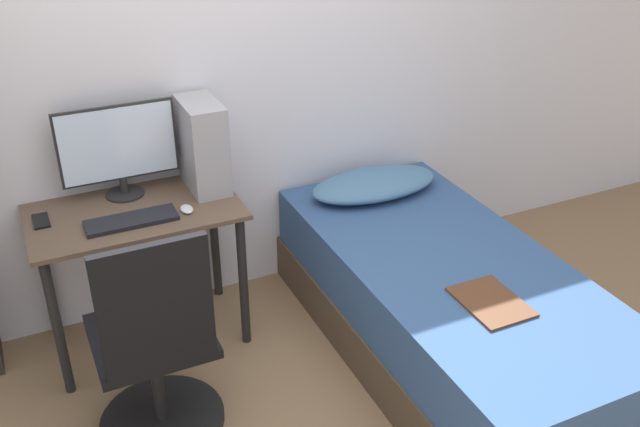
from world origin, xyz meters
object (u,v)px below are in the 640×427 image
(office_chair, at_px, (157,360))
(pc_tower, at_px, (203,145))
(keyboard, at_px, (131,220))
(bed, at_px, (448,309))
(monitor, at_px, (118,147))

(office_chair, height_order, pc_tower, pc_tower)
(office_chair, distance_m, keyboard, 0.66)
(office_chair, relative_size, bed, 0.50)
(bed, distance_m, pc_tower, 1.39)
(bed, relative_size, pc_tower, 4.65)
(bed, relative_size, monitor, 3.70)
(bed, bearing_deg, pc_tower, 137.36)
(office_chair, relative_size, keyboard, 2.52)
(office_chair, distance_m, pc_tower, 1.05)
(bed, xyz_separation_m, monitor, (-1.27, 0.90, 0.71))
(monitor, distance_m, pc_tower, 0.38)
(monitor, xyz_separation_m, keyboard, (-0.03, -0.28, -0.23))
(bed, height_order, keyboard, keyboard)
(office_chair, distance_m, monitor, 1.02)
(bed, bearing_deg, keyboard, 154.59)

